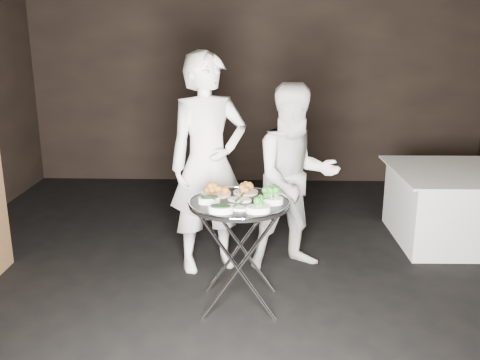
{
  "coord_description": "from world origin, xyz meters",
  "views": [
    {
      "loc": [
        0.01,
        -3.66,
        2.03
      ],
      "look_at": [
        -0.12,
        0.14,
        0.95
      ],
      "focal_mm": 40.0,
      "sensor_mm": 36.0,
      "label": 1
    }
  ],
  "objects_px": {
    "waiter_right": "(295,178)",
    "tray_stand": "(239,250)",
    "dining_table": "(456,206)",
    "serving_tray": "(239,203)",
    "waiter_left": "(208,164)"
  },
  "relations": [
    {
      "from": "serving_tray",
      "to": "waiter_right",
      "type": "distance_m",
      "value": 0.86
    },
    {
      "from": "tray_stand",
      "to": "serving_tray",
      "type": "bearing_deg",
      "value": 143.13
    },
    {
      "from": "waiter_left",
      "to": "waiter_right",
      "type": "height_order",
      "value": "waiter_left"
    },
    {
      "from": "waiter_left",
      "to": "waiter_right",
      "type": "relative_size",
      "value": 1.16
    },
    {
      "from": "waiter_right",
      "to": "dining_table",
      "type": "bearing_deg",
      "value": 5.42
    },
    {
      "from": "serving_tray",
      "to": "waiter_left",
      "type": "height_order",
      "value": "waiter_left"
    },
    {
      "from": "waiter_left",
      "to": "tray_stand",
      "type": "bearing_deg",
      "value": -92.01
    },
    {
      "from": "waiter_left",
      "to": "dining_table",
      "type": "distance_m",
      "value": 2.52
    },
    {
      "from": "tray_stand",
      "to": "serving_tray",
      "type": "height_order",
      "value": "serving_tray"
    },
    {
      "from": "dining_table",
      "to": "tray_stand",
      "type": "bearing_deg",
      "value": -146.51
    },
    {
      "from": "waiter_right",
      "to": "dining_table",
      "type": "xyz_separation_m",
      "value": [
        1.62,
        0.64,
        -0.45
      ]
    },
    {
      "from": "dining_table",
      "to": "waiter_right",
      "type": "bearing_deg",
      "value": -158.34
    },
    {
      "from": "waiter_right",
      "to": "waiter_left",
      "type": "bearing_deg",
      "value": 166.14
    },
    {
      "from": "waiter_right",
      "to": "tray_stand",
      "type": "bearing_deg",
      "value": -138.04
    },
    {
      "from": "serving_tray",
      "to": "dining_table",
      "type": "relative_size",
      "value": 0.59
    }
  ]
}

